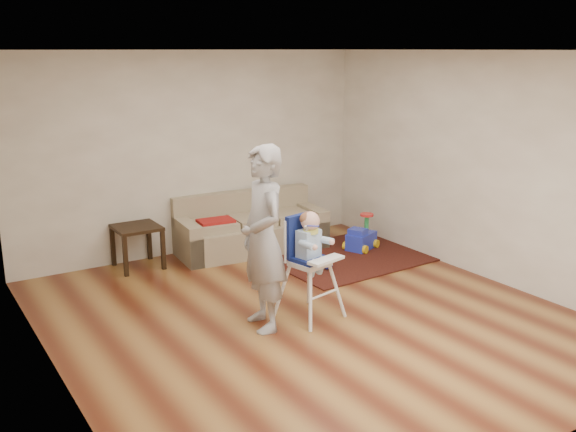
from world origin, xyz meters
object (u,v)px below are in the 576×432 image
sofa (251,223)px  adult (263,239)px  high_chair (310,267)px  toy_ball (327,264)px  ride_on_toy (361,232)px  side_table (138,247)px

sofa → adult: 2.57m
high_chair → toy_ball: bearing=34.4°
ride_on_toy → high_chair: high_chair is taller
toy_ball → sofa: bearing=108.3°
sofa → high_chair: high_chair is taller
ride_on_toy → adult: size_ratio=0.26×
high_chair → ride_on_toy: bearing=26.2°
ride_on_toy → high_chair: 2.45m
toy_ball → high_chair: high_chair is taller
side_table → adult: (0.44, -2.42, 0.65)m
side_table → ride_on_toy: size_ratio=1.15×
sofa → ride_on_toy: size_ratio=4.41×
side_table → ride_on_toy: (2.87, -0.95, -0.02)m
high_chair → adult: bearing=163.0°
side_table → high_chair: high_chair is taller
toy_ball → adult: 2.02m
high_chair → adult: size_ratio=0.62×
sofa → side_table: size_ratio=3.83×
side_table → adult: size_ratio=0.30×
sofa → ride_on_toy: bearing=-25.7°
side_table → ride_on_toy: bearing=-18.3°
sofa → adult: adult is taller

